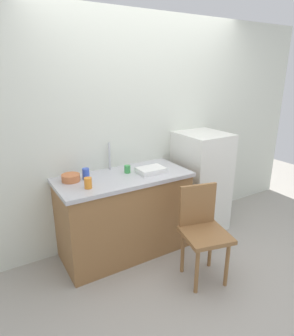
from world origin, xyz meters
The scene contains 12 objects.
ground_plane centered at (0.00, 0.00, 0.00)m, with size 8.00×8.00×0.00m, color #9E998E.
back_wall centered at (0.00, 1.00, 1.24)m, with size 4.80×0.10×2.47m, color silver.
cabinet_base centered at (-0.45, 0.65, 0.42)m, with size 1.32×0.60×0.84m, color olive.
countertop centered at (-0.45, 0.65, 0.86)m, with size 1.36×0.64×0.04m, color #B7B7BC.
faucet centered at (-0.48, 0.90, 1.03)m, with size 0.02×0.02×0.29m, color #B7B7BC.
refrigerator centered at (0.61, 0.67, 0.60)m, with size 0.54×0.57×1.20m, color silver.
chair centered at (-0.01, -0.08, 0.50)m, with size 0.48×0.48×0.89m.
dish_tray centered at (-0.16, 0.59, 0.90)m, with size 0.28×0.20×0.05m, color white.
terracotta_bowl centered at (-0.95, 0.77, 0.91)m, with size 0.17×0.17×0.07m, color #C67042.
cup_green centered at (-0.38, 0.70, 0.92)m, with size 0.06×0.06×0.08m, color green.
cup_orange centered at (-0.87, 0.51, 0.93)m, with size 0.07×0.07×0.10m, color orange.
cup_blue centered at (-0.80, 0.75, 0.93)m, with size 0.07×0.07×0.11m, color blue.
Camera 1 is at (-1.67, -1.84, 1.88)m, focal length 31.07 mm.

